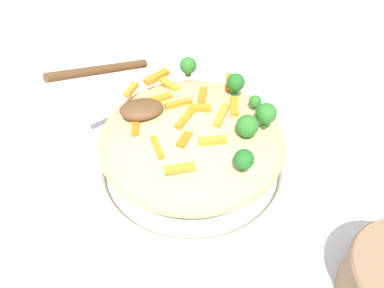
% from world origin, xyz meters
% --- Properties ---
extents(ground_plane, '(2.40, 2.40, 0.00)m').
position_xyz_m(ground_plane, '(0.00, 0.00, 0.00)').
color(ground_plane, silver).
extents(serving_bowl, '(0.29, 0.29, 0.05)m').
position_xyz_m(serving_bowl, '(0.00, 0.00, 0.03)').
color(serving_bowl, white).
rests_on(serving_bowl, ground_plane).
extents(pasta_mound, '(0.25, 0.25, 0.08)m').
position_xyz_m(pasta_mound, '(0.00, 0.00, 0.08)').
color(pasta_mound, '#D1BA7A').
rests_on(pasta_mound, serving_bowl).
extents(carrot_piece_0, '(0.04, 0.01, 0.01)m').
position_xyz_m(carrot_piece_0, '(-0.01, 0.03, 0.13)').
color(carrot_piece_0, orange).
rests_on(carrot_piece_0, pasta_mound).
extents(carrot_piece_1, '(0.03, 0.03, 0.01)m').
position_xyz_m(carrot_piece_1, '(-0.01, -0.01, 0.13)').
color(carrot_piece_1, orange).
rests_on(carrot_piece_1, pasta_mound).
extents(carrot_piece_2, '(0.01, 0.04, 0.01)m').
position_xyz_m(carrot_piece_2, '(-0.05, -0.04, 0.12)').
color(carrot_piece_2, orange).
rests_on(carrot_piece_2, pasta_mound).
extents(carrot_piece_3, '(0.04, 0.02, 0.01)m').
position_xyz_m(carrot_piece_3, '(-0.04, 0.04, 0.12)').
color(carrot_piece_3, orange).
rests_on(carrot_piece_3, pasta_mound).
extents(carrot_piece_4, '(0.01, 0.03, 0.01)m').
position_xyz_m(carrot_piece_4, '(-0.07, 0.00, 0.12)').
color(carrot_piece_4, orange).
rests_on(carrot_piece_4, pasta_mound).
extents(carrot_piece_5, '(0.02, 0.04, 0.01)m').
position_xyz_m(carrot_piece_5, '(0.07, 0.07, 0.12)').
color(carrot_piece_5, orange).
rests_on(carrot_piece_5, pasta_mound).
extents(carrot_piece_6, '(0.04, 0.01, 0.01)m').
position_xyz_m(carrot_piece_6, '(-0.03, -0.08, 0.12)').
color(carrot_piece_6, orange).
rests_on(carrot_piece_6, pasta_mound).
extents(carrot_piece_7, '(0.03, 0.01, 0.01)m').
position_xyz_m(carrot_piece_7, '(0.02, -0.05, 0.12)').
color(carrot_piece_7, orange).
rests_on(carrot_piece_7, pasta_mound).
extents(carrot_piece_8, '(0.03, 0.02, 0.01)m').
position_xyz_m(carrot_piece_8, '(0.01, 0.01, 0.13)').
color(carrot_piece_8, orange).
rests_on(carrot_piece_8, pasta_mound).
extents(carrot_piece_9, '(0.02, 0.03, 0.01)m').
position_xyz_m(carrot_piece_9, '(-0.07, 0.08, 0.12)').
color(carrot_piece_9, orange).
rests_on(carrot_piece_9, pasta_mound).
extents(carrot_piece_10, '(0.02, 0.03, 0.01)m').
position_xyz_m(carrot_piece_10, '(0.02, 0.04, 0.12)').
color(carrot_piece_10, orange).
rests_on(carrot_piece_10, pasta_mound).
extents(carrot_piece_11, '(0.03, 0.04, 0.01)m').
position_xyz_m(carrot_piece_11, '(0.04, -0.01, 0.12)').
color(carrot_piece_11, orange).
rests_on(carrot_piece_11, pasta_mound).
extents(carrot_piece_12, '(0.04, 0.03, 0.01)m').
position_xyz_m(carrot_piece_12, '(-0.03, 0.10, 0.12)').
color(carrot_piece_12, orange).
rests_on(carrot_piece_12, pasta_mound).
extents(carrot_piece_13, '(0.02, 0.03, 0.01)m').
position_xyz_m(carrot_piece_13, '(-0.02, -0.04, 0.12)').
color(carrot_piece_13, orange).
rests_on(carrot_piece_13, pasta_mound).
extents(carrot_piece_14, '(0.02, 0.04, 0.01)m').
position_xyz_m(carrot_piece_14, '(0.06, 0.01, 0.12)').
color(carrot_piece_14, orange).
rests_on(carrot_piece_14, pasta_mound).
extents(carrot_piece_15, '(0.03, 0.04, 0.01)m').
position_xyz_m(carrot_piece_15, '(-0.02, 0.08, 0.12)').
color(carrot_piece_15, orange).
rests_on(carrot_piece_15, pasta_mound).
extents(broccoli_floret_0, '(0.02, 0.02, 0.03)m').
position_xyz_m(broccoli_floret_0, '(0.01, 0.10, 0.13)').
color(broccoli_floret_0, '#296820').
rests_on(broccoli_floret_0, pasta_mound).
extents(broccoli_floret_1, '(0.02, 0.02, 0.03)m').
position_xyz_m(broccoli_floret_1, '(0.07, 0.04, 0.14)').
color(broccoli_floret_1, '#205B1C').
rests_on(broccoli_floret_1, pasta_mound).
extents(broccoli_floret_2, '(0.03, 0.03, 0.03)m').
position_xyz_m(broccoli_floret_2, '(0.06, -0.04, 0.13)').
color(broccoli_floret_2, '#296820').
rests_on(broccoli_floret_2, pasta_mound).
extents(broccoli_floret_3, '(0.02, 0.02, 0.02)m').
position_xyz_m(broccoli_floret_3, '(0.09, 0.01, 0.13)').
color(broccoli_floret_3, '#296820').
rests_on(broccoli_floret_3, pasta_mound).
extents(broccoli_floret_4, '(0.03, 0.03, 0.03)m').
position_xyz_m(broccoli_floret_4, '(0.09, -0.03, 0.14)').
color(broccoli_floret_4, '#296820').
rests_on(broccoli_floret_4, pasta_mound).
extents(broccoli_floret_5, '(0.02, 0.02, 0.03)m').
position_xyz_m(broccoli_floret_5, '(0.04, -0.09, 0.13)').
color(broccoli_floret_5, '#205B1C').
rests_on(broccoli_floret_5, pasta_mound).
extents(serving_spoon, '(0.14, 0.13, 0.07)m').
position_xyz_m(serving_spoon, '(-0.08, 0.04, 0.14)').
color(serving_spoon, brown).
rests_on(serving_spoon, pasta_mound).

